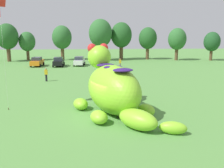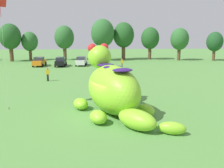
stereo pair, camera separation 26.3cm
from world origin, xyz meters
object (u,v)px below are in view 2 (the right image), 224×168
giant_inflatable_creature (113,89)px  spectator_near_inflatable (101,65)px  car_silver (101,61)px  spectator_by_cars (122,63)px  car_black (61,62)px  car_white (81,61)px  car_orange (39,62)px  spectator_mid_field (48,75)px

giant_inflatable_creature → spectator_near_inflatable: giant_inflatable_creature is taller
car_silver → spectator_by_cars: 5.47m
car_black → car_silver: size_ratio=1.00×
spectator_by_cars → spectator_near_inflatable: bearing=-151.5°
spectator_by_cars → car_black: bearing=163.2°
car_white → car_silver: bearing=-0.1°
giant_inflatable_creature → car_orange: (-11.89, 28.54, -1.04)m
spectator_mid_field → spectator_by_cars: bearing=46.5°
car_black → spectator_by_cars: size_ratio=2.40×
giant_inflatable_creature → spectator_near_inflatable: (-0.54, 22.71, -1.05)m
spectator_by_cars → spectator_mid_field: bearing=-133.5°
car_white → spectator_by_cars: (7.35, -4.18, -0.01)m
car_white → spectator_mid_field: size_ratio=2.47×
car_silver → spectator_mid_field: bearing=-115.0°
car_orange → spectator_near_inflatable: bearing=-27.2°
car_white → spectator_mid_field: bearing=-102.4°
spectator_mid_field → spectator_by_cars: 15.64m
car_white → car_silver: (3.81, -0.01, 0.00)m
car_white → spectator_by_cars: car_white is taller
giant_inflatable_creature → car_orange: size_ratio=2.18×
car_orange → car_black: (4.02, -0.42, 0.00)m
car_silver → spectator_mid_field: (-7.23, -15.51, -0.01)m
spectator_mid_field → spectator_by_cars: size_ratio=1.00×
car_silver → spectator_near_inflatable: size_ratio=2.42×
car_black → spectator_near_inflatable: car_black is taller
spectator_by_cars → car_silver: bearing=130.3°
car_orange → car_black: bearing=-6.0°
car_orange → car_silver: size_ratio=1.01×
car_silver → spectator_near_inflatable: (-0.26, -6.23, -0.01)m
car_black → car_silver: same height
car_white → spectator_near_inflatable: car_white is taller
car_black → spectator_mid_field: car_black is taller
car_silver → spectator_mid_field: size_ratio=2.42×
giant_inflatable_creature → car_white: giant_inflatable_creature is taller
car_orange → car_white: size_ratio=0.99×
car_black → car_white: bearing=12.4°
car_orange → car_silver: same height
giant_inflatable_creature → car_white: bearing=98.0°
car_orange → spectator_near_inflatable: car_orange is taller
car_silver → spectator_near_inflatable: bearing=-92.4°
car_black → car_silver: (7.59, 0.82, 0.00)m
car_white → car_silver: 3.81m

